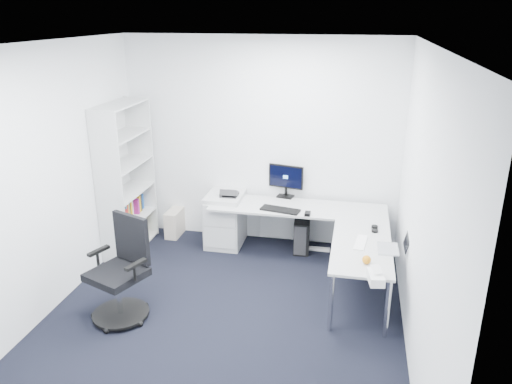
% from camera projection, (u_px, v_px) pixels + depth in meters
% --- Properties ---
extents(ground, '(4.20, 4.20, 0.00)m').
position_uv_depth(ground, '(220.00, 324.00, 5.02)').
color(ground, black).
extents(ceiling, '(4.20, 4.20, 0.00)m').
position_uv_depth(ceiling, '(212.00, 45.00, 4.10)').
color(ceiling, white).
extents(wall_back, '(3.60, 0.02, 2.70)m').
position_uv_depth(wall_back, '(261.00, 143.00, 6.49)').
color(wall_back, white).
rests_on(wall_back, ground).
extents(wall_front, '(3.60, 0.02, 2.70)m').
position_uv_depth(wall_front, '(107.00, 336.00, 2.62)').
color(wall_front, white).
rests_on(wall_front, ground).
extents(wall_left, '(0.02, 4.20, 2.70)m').
position_uv_depth(wall_left, '(40.00, 185.00, 4.90)').
color(wall_left, white).
rests_on(wall_left, ground).
extents(wall_right, '(0.02, 4.20, 2.70)m').
position_uv_depth(wall_right, '(422.00, 214.00, 4.21)').
color(wall_right, white).
rests_on(wall_right, ground).
extents(l_desk, '(2.21, 1.24, 0.65)m').
position_uv_depth(l_desk, '(294.00, 241.00, 6.09)').
color(l_desk, '#B2B4B5').
rests_on(l_desk, ground).
extents(drawer_pedestal, '(0.46, 0.57, 0.71)m').
position_uv_depth(drawer_pedestal, '(225.00, 219.00, 6.64)').
color(drawer_pedestal, '#B2B4B5').
rests_on(drawer_pedestal, ground).
extents(bookshelf, '(0.37, 0.96, 1.92)m').
position_uv_depth(bookshelf, '(126.00, 178.00, 6.33)').
color(bookshelf, silver).
rests_on(bookshelf, ground).
extents(task_chair, '(0.77, 0.77, 1.06)m').
position_uv_depth(task_chair, '(116.00, 272.00, 4.94)').
color(task_chair, black).
rests_on(task_chair, ground).
extents(black_pc_tower, '(0.23, 0.46, 0.44)m').
position_uv_depth(black_pc_tower, '(302.00, 234.00, 6.53)').
color(black_pc_tower, black).
rests_on(black_pc_tower, ground).
extents(beige_pc_tower, '(0.18, 0.39, 0.37)m').
position_uv_depth(beige_pc_tower, '(175.00, 223.00, 6.96)').
color(beige_pc_tower, beige).
rests_on(beige_pc_tower, ground).
extents(power_strip, '(0.34, 0.06, 0.04)m').
position_uv_depth(power_strip, '(317.00, 249.00, 6.55)').
color(power_strip, white).
rests_on(power_strip, ground).
extents(monitor, '(0.49, 0.24, 0.45)m').
position_uv_depth(monitor, '(286.00, 181.00, 6.52)').
color(monitor, black).
rests_on(monitor, l_desk).
extents(black_keyboard, '(0.51, 0.26, 0.02)m').
position_uv_depth(black_keyboard, '(280.00, 210.00, 6.14)').
color(black_keyboard, black).
rests_on(black_keyboard, l_desk).
extents(mouse, '(0.07, 0.11, 0.04)m').
position_uv_depth(mouse, '(308.00, 214.00, 6.01)').
color(mouse, black).
rests_on(mouse, l_desk).
extents(desk_phone, '(0.23, 0.23, 0.15)m').
position_uv_depth(desk_phone, '(229.00, 194.00, 6.47)').
color(desk_phone, '#2B2B2D').
rests_on(desk_phone, l_desk).
extents(laptop, '(0.31, 0.30, 0.22)m').
position_uv_depth(laptop, '(389.00, 240.00, 5.10)').
color(laptop, silver).
rests_on(laptop, l_desk).
extents(white_keyboard, '(0.15, 0.39, 0.01)m').
position_uv_depth(white_keyboard, '(361.00, 242.00, 5.28)').
color(white_keyboard, white).
rests_on(white_keyboard, l_desk).
extents(headphones, '(0.11, 0.17, 0.05)m').
position_uv_depth(headphones, '(375.00, 228.00, 5.60)').
color(headphones, black).
rests_on(headphones, l_desk).
extents(orange_fruit, '(0.09, 0.09, 0.09)m').
position_uv_depth(orange_fruit, '(367.00, 260.00, 4.84)').
color(orange_fruit, orange).
rests_on(orange_fruit, l_desk).
extents(tissue_box, '(0.17, 0.26, 0.09)m').
position_uv_depth(tissue_box, '(376.00, 277.00, 4.52)').
color(tissue_box, white).
rests_on(tissue_box, l_desk).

